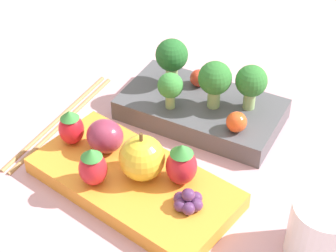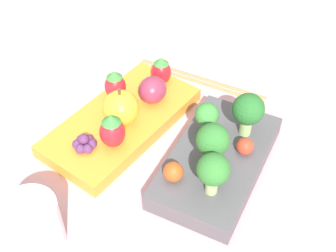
# 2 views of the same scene
# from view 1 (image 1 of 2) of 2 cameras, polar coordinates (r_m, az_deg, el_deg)

# --- Properties ---
(ground_plane) EXTENTS (4.00, 4.00, 0.00)m
(ground_plane) POSITION_cam_1_polar(r_m,az_deg,el_deg) (0.66, 0.51, -2.61)
(ground_plane) COLOR #C6939E
(bento_box_savoury) EXTENTS (0.20, 0.11, 0.03)m
(bento_box_savoury) POSITION_cam_1_polar(r_m,az_deg,el_deg) (0.71, 3.03, 1.82)
(bento_box_savoury) COLOR #4C4C51
(bento_box_savoury) RESTS_ON ground_plane
(bento_box_fruit) EXTENTS (0.24, 0.15, 0.02)m
(bento_box_fruit) POSITION_cam_1_polar(r_m,az_deg,el_deg) (0.61, -3.50, -5.77)
(bento_box_fruit) COLOR orange
(bento_box_fruit) RESTS_ON ground_plane
(broccoli_floret_0) EXTENTS (0.04, 0.04, 0.06)m
(broccoli_floret_0) POSITION_cam_1_polar(r_m,az_deg,el_deg) (0.67, 4.79, 4.73)
(broccoli_floret_0) COLOR #93B770
(broccoli_floret_0) RESTS_ON bento_box_savoury
(broccoli_floret_1) EXTENTS (0.04, 0.04, 0.06)m
(broccoli_floret_1) POSITION_cam_1_polar(r_m,az_deg,el_deg) (0.70, 0.38, 7.06)
(broccoli_floret_1) COLOR #93B770
(broccoli_floret_1) RESTS_ON bento_box_savoury
(broccoli_floret_2) EXTENTS (0.03, 0.03, 0.05)m
(broccoli_floret_2) POSITION_cam_1_polar(r_m,az_deg,el_deg) (0.67, 0.23, 4.01)
(broccoli_floret_2) COLOR #93B770
(broccoli_floret_2) RESTS_ON bento_box_savoury
(broccoli_floret_3) EXTENTS (0.04, 0.04, 0.06)m
(broccoli_floret_3) POSITION_cam_1_polar(r_m,az_deg,el_deg) (0.67, 8.45, 4.40)
(broccoli_floret_3) COLOR #93B770
(broccoli_floret_3) RESTS_ON bento_box_savoury
(cherry_tomato_0) EXTENTS (0.02, 0.02, 0.02)m
(cherry_tomato_0) POSITION_cam_1_polar(r_m,az_deg,el_deg) (0.65, 6.98, 0.41)
(cherry_tomato_0) COLOR #DB4C1E
(cherry_tomato_0) RESTS_ON bento_box_savoury
(cherry_tomato_1) EXTENTS (0.02, 0.02, 0.02)m
(cherry_tomato_1) POSITION_cam_1_polar(r_m,az_deg,el_deg) (0.72, 3.12, 4.89)
(cherry_tomato_1) COLOR red
(cherry_tomato_1) RESTS_ON bento_box_savoury
(apple) EXTENTS (0.05, 0.05, 0.06)m
(apple) POSITION_cam_1_polar(r_m,az_deg,el_deg) (0.59, -2.89, -3.18)
(apple) COLOR gold
(apple) RESTS_ON bento_box_fruit
(strawberry_0) EXTENTS (0.03, 0.03, 0.05)m
(strawberry_0) POSITION_cam_1_polar(r_m,az_deg,el_deg) (0.58, 1.38, -3.89)
(strawberry_0) COLOR red
(strawberry_0) RESTS_ON bento_box_fruit
(strawberry_1) EXTENTS (0.03, 0.03, 0.05)m
(strawberry_1) POSITION_cam_1_polar(r_m,az_deg,el_deg) (0.59, -7.65, -4.12)
(strawberry_1) COLOR red
(strawberry_1) RESTS_ON bento_box_fruit
(strawberry_2) EXTENTS (0.03, 0.03, 0.04)m
(strawberry_2) POSITION_cam_1_polar(r_m,az_deg,el_deg) (0.64, -9.82, -0.13)
(strawberry_2) COLOR red
(strawberry_2) RESTS_ON bento_box_fruit
(plum) EXTENTS (0.04, 0.04, 0.04)m
(plum) POSITION_cam_1_polar(r_m,az_deg,el_deg) (0.63, -6.42, -1.03)
(plum) COLOR #892D47
(plum) RESTS_ON bento_box_fruit
(grape_cluster) EXTENTS (0.03, 0.03, 0.02)m
(grape_cluster) POSITION_cam_1_polar(r_m,az_deg,el_deg) (0.57, 2.06, -7.59)
(grape_cluster) COLOR #562D5B
(grape_cluster) RESTS_ON bento_box_fruit
(drinking_cup) EXTENTS (0.06, 0.06, 0.07)m
(drinking_cup) POSITION_cam_1_polar(r_m,az_deg,el_deg) (0.56, 15.37, -10.19)
(drinking_cup) COLOR white
(drinking_cup) RESTS_ON ground_plane
(chopsticks_pair) EXTENTS (0.02, 0.21, 0.01)m
(chopsticks_pair) POSITION_cam_1_polar(r_m,az_deg,el_deg) (0.72, -10.90, 0.62)
(chopsticks_pair) COLOR #A37547
(chopsticks_pair) RESTS_ON ground_plane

